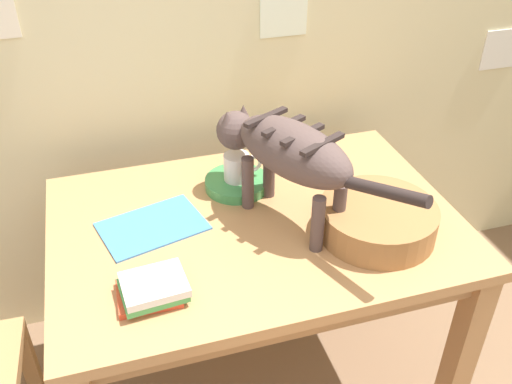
{
  "coord_description": "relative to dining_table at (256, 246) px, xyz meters",
  "views": [
    {
      "loc": [
        -0.31,
        0.04,
        1.74
      ],
      "look_at": [
        0.07,
        1.29,
        0.85
      ],
      "focal_mm": 39.67,
      "sensor_mm": 36.0,
      "label": 1
    }
  ],
  "objects": [
    {
      "name": "book_stack",
      "position": [
        -0.33,
        -0.23,
        0.13
      ],
      "size": [
        0.17,
        0.15,
        0.06
      ],
      "color": "#DA4428",
      "rests_on": "dining_table"
    },
    {
      "name": "magazine",
      "position": [
        -0.29,
        0.06,
        0.1
      ],
      "size": [
        0.32,
        0.26,
        0.01
      ],
      "primitive_type": "cube",
      "rotation": [
        0.0,
        0.0,
        0.26
      ],
      "color": "#407DBF",
      "rests_on": "dining_table"
    },
    {
      "name": "saucer_bowl",
      "position": [
        -0.01,
        0.18,
        0.11
      ],
      "size": [
        0.2,
        0.2,
        0.03
      ],
      "primitive_type": "cylinder",
      "color": "#3D8B4A",
      "rests_on": "dining_table"
    },
    {
      "name": "wicker_basket",
      "position": [
        0.31,
        -0.15,
        0.14
      ],
      "size": [
        0.32,
        0.32,
        0.09
      ],
      "color": "#9A683B",
      "rests_on": "dining_table"
    },
    {
      "name": "cat",
      "position": [
        0.09,
        -0.0,
        0.32
      ],
      "size": [
        0.36,
        0.64,
        0.31
      ],
      "rotation": [
        0.0,
        0.0,
        0.46
      ],
      "color": "brown",
      "rests_on": "dining_table"
    },
    {
      "name": "dining_table",
      "position": [
        0.0,
        0.0,
        0.0
      ],
      "size": [
        1.17,
        0.81,
        0.75
      ],
      "color": "#B68050",
      "rests_on": "ground_plane"
    },
    {
      "name": "coffee_mug",
      "position": [
        -0.0,
        0.18,
        0.17
      ],
      "size": [
        0.12,
        0.08,
        0.09
      ],
      "color": "silver",
      "rests_on": "saucer_bowl"
    }
  ]
}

